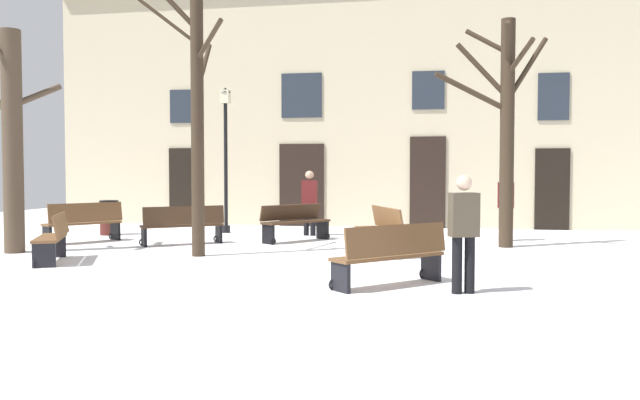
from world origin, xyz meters
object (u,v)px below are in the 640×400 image
(bench_far_corner, at_px, (53,237))
(bench_back_to_back_left, at_px, (391,254))
(litter_bin, at_px, (109,218))
(person_strolling, at_px, (310,200))
(streetlamp, at_px, (226,144))
(person_near_bench, at_px, (506,203))
(bench_facing_shops, at_px, (183,224))
(person_crossing_plaza, at_px, (464,228))
(tree_right_of_center, at_px, (197,107))
(bench_near_lamp, at_px, (295,222))
(bench_near_center_tree, at_px, (380,230))
(tree_center, at_px, (505,122))
(bench_back_to_back_right, at_px, (84,222))
(tree_left_of_center, at_px, (11,131))

(bench_far_corner, height_order, bench_back_to_back_left, bench_back_to_back_left)
(litter_bin, relative_size, person_strolling, 0.54)
(streetlamp, height_order, person_near_bench, streetlamp)
(bench_facing_shops, distance_m, person_strolling, 3.61)
(bench_facing_shops, distance_m, person_crossing_plaza, 7.79)
(person_strolling, bearing_deg, bench_far_corner, -119.56)
(streetlamp, bearing_deg, person_near_bench, -6.65)
(tree_right_of_center, xyz_separation_m, bench_near_lamp, (1.31, 2.98, -2.45))
(bench_facing_shops, distance_m, bench_near_lamp, 2.64)
(bench_near_center_tree, bearing_deg, tree_center, 101.07)
(bench_back_to_back_right, xyz_separation_m, bench_near_lamp, (4.84, 1.17, -0.01))
(streetlamp, distance_m, bench_far_corner, 6.52)
(bench_back_to_back_right, relative_size, person_near_bench, 1.04)
(bench_back_to_back_right, distance_m, person_strolling, 5.58)
(tree_center, relative_size, litter_bin, 5.47)
(litter_bin, bearing_deg, tree_left_of_center, -90.90)
(bench_facing_shops, xyz_separation_m, bench_back_to_back_left, (5.04, -4.53, -0.00))
(tree_right_of_center, xyz_separation_m, person_strolling, (1.38, 4.43, -1.98))
(person_crossing_plaza, bearing_deg, bench_far_corner, -32.44)
(person_crossing_plaza, xyz_separation_m, person_strolling, (-3.62, 7.51, 0.05))
(bench_back_to_back_right, relative_size, bench_back_to_back_left, 1.06)
(person_crossing_plaza, bearing_deg, person_near_bench, -119.14)
(tree_center, xyz_separation_m, litter_bin, (-9.99, 1.04, -2.30))
(tree_left_of_center, bearing_deg, bench_back_to_back_left, -17.79)
(person_strolling, bearing_deg, bench_facing_shops, -129.74)
(litter_bin, relative_size, bench_back_to_back_left, 0.56)
(tree_left_of_center, xyz_separation_m, tree_right_of_center, (3.94, 0.17, 0.42))
(tree_left_of_center, xyz_separation_m, streetlamp, (2.92, 4.96, -0.09))
(tree_center, distance_m, person_strolling, 5.38)
(person_crossing_plaza, distance_m, person_strolling, 8.34)
(bench_facing_shops, height_order, person_crossing_plaza, person_crossing_plaza)
(tree_center, bearing_deg, person_strolling, 159.07)
(tree_left_of_center, xyz_separation_m, litter_bin, (0.06, 3.83, -2.04))
(tree_center, height_order, bench_near_center_tree, tree_center)
(streetlamp, xyz_separation_m, bench_back_to_back_right, (-2.51, -2.97, -1.94))
(person_near_bench, distance_m, person_crossing_plaza, 7.13)
(bench_near_center_tree, bearing_deg, person_near_bench, 115.35)
(person_near_bench, relative_size, person_strolling, 0.98)
(person_crossing_plaza, bearing_deg, bench_back_to_back_right, -48.64)
(bench_back_to_back_right, bearing_deg, tree_center, 130.12)
(bench_far_corner, relative_size, bench_near_lamp, 0.91)
(tree_left_of_center, height_order, tree_right_of_center, tree_right_of_center)
(litter_bin, relative_size, bench_back_to_back_right, 0.53)
(streetlamp, relative_size, bench_near_lamp, 2.25)
(bench_near_center_tree, bearing_deg, bench_far_corner, -91.05)
(bench_facing_shops, relative_size, bench_near_lamp, 0.99)
(tree_center, height_order, person_near_bench, tree_center)
(bench_far_corner, height_order, person_strolling, person_strolling)
(tree_center, relative_size, person_crossing_plaza, 3.09)
(bench_back_to_back_left, relative_size, person_crossing_plaza, 1.01)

